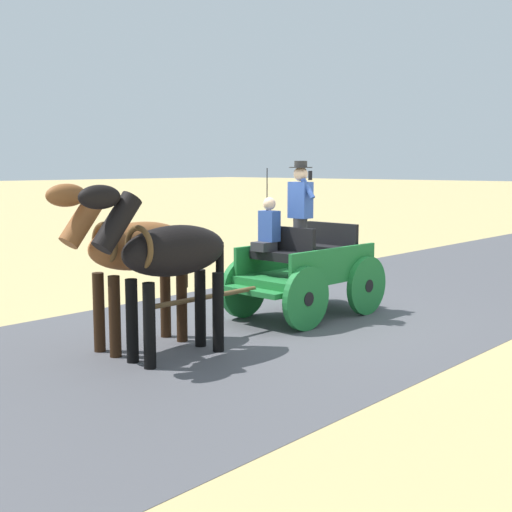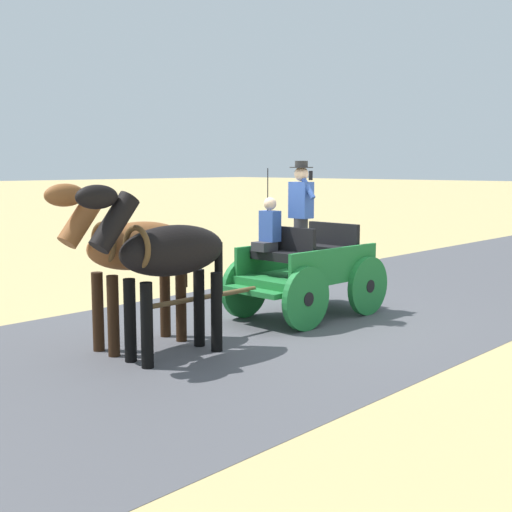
% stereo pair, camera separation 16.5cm
% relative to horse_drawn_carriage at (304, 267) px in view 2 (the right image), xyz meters
% --- Properties ---
extents(ground_plane, '(200.00, 200.00, 0.00)m').
position_rel_horse_drawn_carriage_xyz_m(ground_plane, '(-0.08, 0.12, -0.82)').
color(ground_plane, tan).
extents(road_surface, '(6.04, 160.00, 0.01)m').
position_rel_horse_drawn_carriage_xyz_m(road_surface, '(-0.08, 0.12, -0.81)').
color(road_surface, '#4C4C51').
rests_on(road_surface, ground).
extents(horse_drawn_carriage, '(1.47, 4.51, 2.50)m').
position_rel_horse_drawn_carriage_xyz_m(horse_drawn_carriage, '(0.00, 0.00, 0.00)').
color(horse_drawn_carriage, '#1E7233').
rests_on(horse_drawn_carriage, ground).
extents(horse_near_side, '(0.65, 2.13, 2.21)m').
position_rel_horse_drawn_carriage_xyz_m(horse_near_side, '(-0.27, 3.04, 0.51)').
color(horse_near_side, black).
rests_on(horse_near_side, ground).
extents(horse_off_side, '(0.62, 2.13, 2.21)m').
position_rel_horse_drawn_carriage_xyz_m(horse_off_side, '(0.46, 3.02, 0.51)').
color(horse_off_side, brown).
rests_on(horse_off_side, ground).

